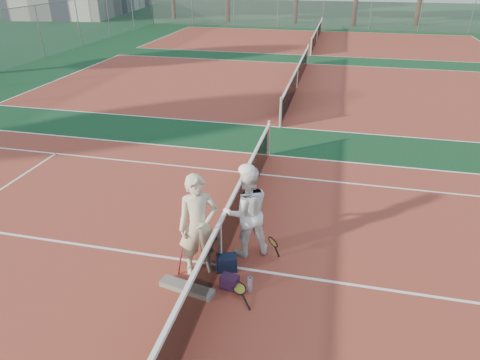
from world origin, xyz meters
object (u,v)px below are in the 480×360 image
sports_bag_navy (227,263)px  water_bottle (250,285)px  player_a (198,226)px  racket_black_held (273,249)px  net_main (220,244)px  racket_spare (239,290)px  player_b (247,212)px  racket_red (182,261)px  sports_bag_purple (229,282)px

sports_bag_navy → water_bottle: 0.75m
player_a → racket_black_held: (1.30, 0.59, -0.72)m
net_main → racket_spare: size_ratio=18.48×
player_b → racket_red: bearing=15.8°
player_b → net_main: bearing=28.1°
net_main → sports_bag_navy: size_ratio=28.40×
player_b → racket_red: 1.55m
player_b → water_bottle: (0.31, -1.14, -0.80)m
racket_red → racket_black_held: 1.78m
racket_black_held → net_main: bearing=-30.6°
player_b → water_bottle: size_ratio=6.31×
racket_spare → sports_bag_purple: sports_bag_purple is taller
net_main → player_a: 0.64m
racket_red → sports_bag_purple: size_ratio=1.92×
sports_bag_purple → racket_spare: bearing=-27.4°
net_main → racket_red: (-0.64, -0.40, -0.21)m
racket_black_held → water_bottle: racket_black_held is taller
racket_red → sports_bag_navy: size_ratio=1.54×
net_main → sports_bag_navy: (0.14, -0.08, -0.36)m
net_main → racket_spare: net_main is taller
net_main → racket_black_held: bearing=22.3°
racket_red → racket_spare: 1.22m
player_a → sports_bag_navy: player_a is taller
player_b → racket_black_held: 0.89m
racket_red → water_bottle: size_ratio=1.99×
racket_red → racket_black_held: bearing=9.7°
player_a → water_bottle: bearing=-47.5°
sports_bag_navy → water_bottle: size_ratio=1.29×
racket_spare → sports_bag_purple: (-0.21, 0.11, 0.05)m
player_a → sports_bag_purple: bearing=-56.2°
racket_black_held → racket_spare: (-0.42, -1.07, -0.21)m
racket_spare → water_bottle: bearing=-98.1°
sports_bag_purple → sports_bag_navy: bearing=110.4°
sports_bag_purple → racket_red: bearing=170.3°
player_b → racket_spare: (0.14, -1.23, -0.87)m
racket_red → player_b: bearing=26.3°
net_main → sports_bag_purple: size_ratio=35.33×
racket_black_held → sports_bag_navy: size_ratio=1.46×
racket_red → sports_bag_purple: (0.96, -0.16, -0.17)m
net_main → sports_bag_navy: bearing=-31.0°
racket_red → sports_bag_navy: (0.78, 0.32, -0.15)m
racket_spare → net_main: bearing=1.9°
racket_red → racket_black_held: size_ratio=1.06×
sports_bag_purple → water_bottle: (0.38, -0.02, 0.02)m
racket_red → net_main: bearing=15.4°
player_a → racket_red: (-0.29, -0.20, -0.71)m
sports_bag_navy → player_b: bearing=68.8°
player_b → sports_bag_purple: bearing=59.2°
net_main → player_a: size_ratio=5.46×
net_main → racket_red: bearing=-147.7°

